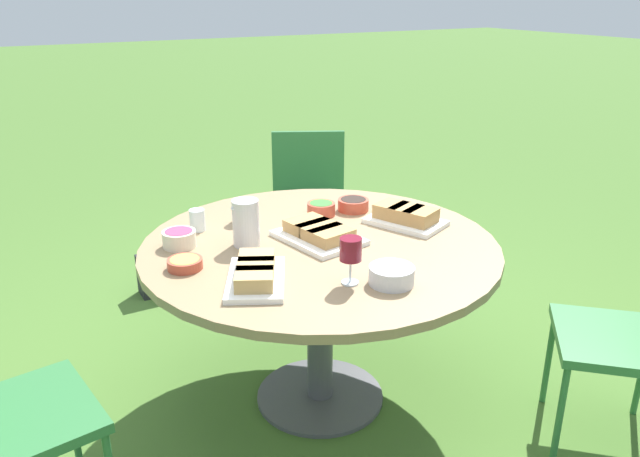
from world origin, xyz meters
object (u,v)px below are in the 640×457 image
(chair_near_left, at_px, (309,195))
(dining_table, at_px, (320,265))
(wine_glass, at_px, (351,251))
(water_pitcher, at_px, (246,223))
(chair_far_back, at_px, (640,325))
(handbag, at_px, (165,271))

(chair_near_left, bearing_deg, dining_table, 63.51)
(chair_near_left, xyz_separation_m, wine_glass, (0.66, 1.52, 0.34))
(dining_table, xyz_separation_m, chair_near_left, (-0.57, -1.15, -0.12))
(water_pitcher, xyz_separation_m, wine_glass, (-0.17, 0.49, 0.03))
(wine_glass, bearing_deg, water_pitcher, -70.49)
(water_pitcher, bearing_deg, chair_near_left, -129.16)
(chair_near_left, xyz_separation_m, chair_far_back, (-0.33, 1.98, 0.00))
(chair_far_back, xyz_separation_m, handbag, (1.19, -2.19, -0.40))
(dining_table, distance_m, water_pitcher, 0.35)
(handbag, bearing_deg, dining_table, 102.05)
(wine_glass, bearing_deg, chair_far_back, 155.35)
(chair_near_left, distance_m, wine_glass, 1.70)
(dining_table, bearing_deg, water_pitcher, -24.39)
(chair_near_left, distance_m, water_pitcher, 1.37)
(dining_table, distance_m, chair_near_left, 1.29)
(wine_glass, bearing_deg, handbag, -83.44)
(handbag, bearing_deg, chair_near_left, 166.43)
(water_pitcher, bearing_deg, chair_far_back, 140.90)
(dining_table, distance_m, wine_glass, 0.44)
(chair_near_left, relative_size, wine_glass, 5.28)
(chair_far_back, height_order, wine_glass, wine_glass)
(chair_far_back, relative_size, handbag, 2.42)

